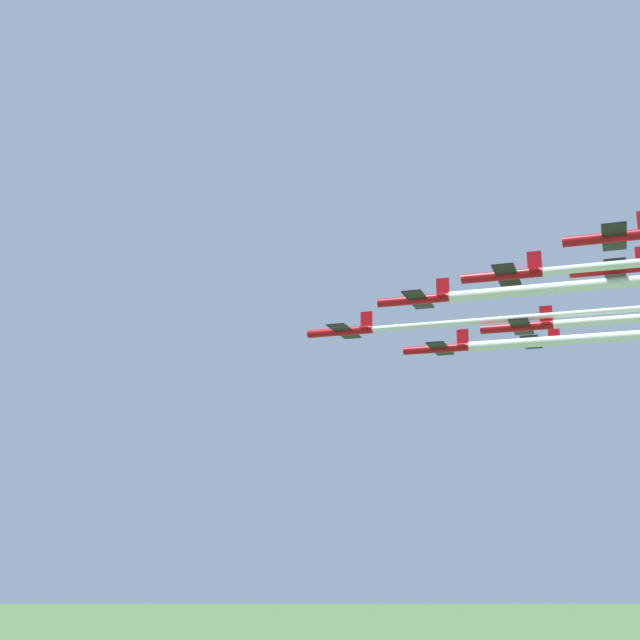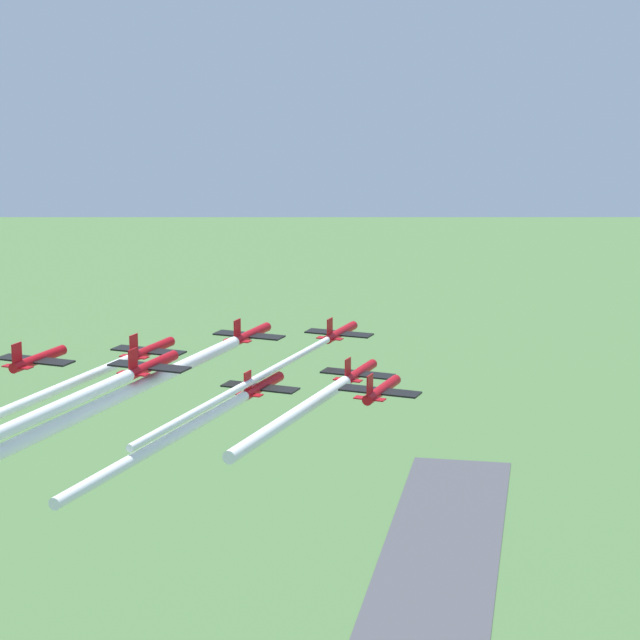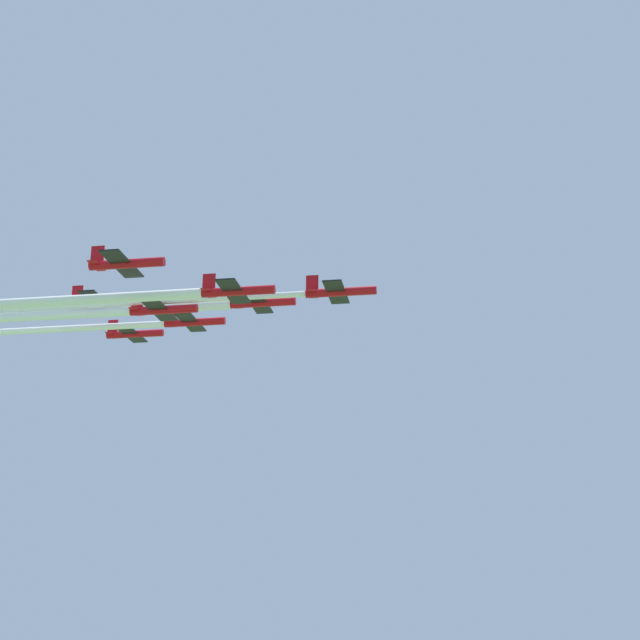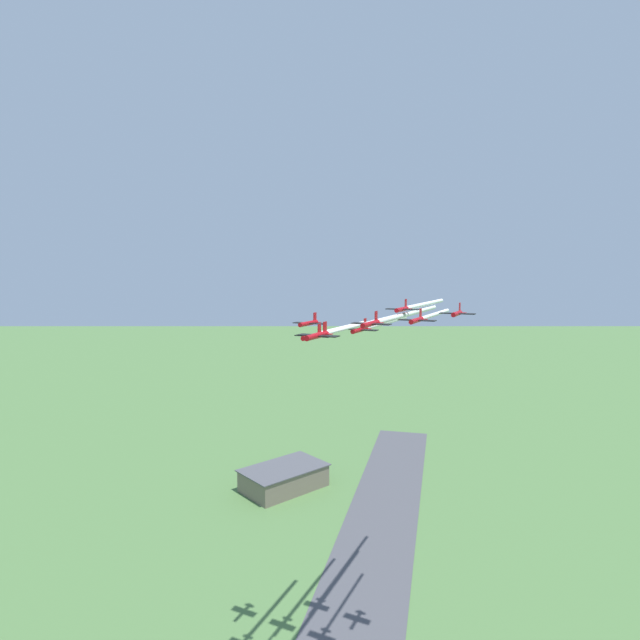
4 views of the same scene
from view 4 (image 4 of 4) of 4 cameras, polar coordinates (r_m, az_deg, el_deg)
name	(u,v)px [view 4 (image 4 of 4)]	position (r m, az deg, el deg)	size (l,w,h in m)	color
hangar	(284,478)	(255.02, -4.15, -17.53)	(40.12, 24.71, 10.74)	#726656
jet_0	(318,335)	(96.58, -0.26, -1.77)	(8.76, 8.54, 2.98)	#B20C14
jet_1	(371,324)	(104.33, 5.83, -0.41)	(8.76, 8.54, 2.98)	#B20C14
jet_2	(313,336)	(109.95, -0.82, -1.82)	(8.76, 8.54, 2.98)	#B20C14
jet_3	(417,320)	(113.27, 11.00, -0.01)	(8.76, 8.54, 2.98)	#B20C14
jet_4	(360,330)	(117.64, 4.61, -1.09)	(8.76, 8.54, 2.98)	#B20C14
jet_5	(309,323)	(122.97, -1.26, -0.35)	(8.76, 8.54, 2.98)	#B20C14
jet_6	(457,313)	(122.92, 15.40, 0.73)	(8.76, 8.54, 2.98)	#B20C14
jet_7	(402,309)	(125.94, 9.36, 1.24)	(8.76, 8.54, 2.98)	#B20C14
smoke_trail_0	(366,323)	(121.32, 5.30, -0.37)	(42.27, 19.08, 0.74)	white
smoke_trail_1	(411,313)	(133.98, 10.34, 0.76)	(50.13, 22.94, 1.29)	white
smoke_trail_2	(345,328)	(126.63, 2.89, -0.91)	(26.81, 12.70, 1.27)	white
smoke_trail_3	(436,314)	(131.71, 13.09, 0.66)	(27.75, 12.87, 0.95)	white
smoke_trail_4	(388,322)	(137.63, 7.78, -0.22)	(31.93, 14.78, 1.05)	white
smoke_trail_7	(426,304)	(150.29, 12.05, 1.82)	(39.18, 18.03, 1.14)	white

